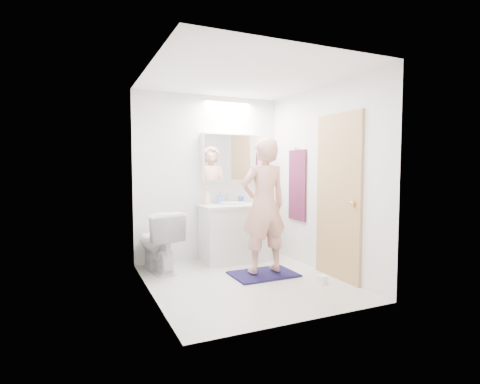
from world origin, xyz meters
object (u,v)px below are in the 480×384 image
medicine_cabinet (230,157)px  person (264,206)px  soap_bottle_b (220,198)px  toothbrush_cup (241,200)px  soap_bottle_a (207,197)px  toilet_paper_roll (322,280)px  vanity_cabinet (233,234)px  toilet (158,241)px

medicine_cabinet → person: 1.22m
soap_bottle_b → toothbrush_cup: size_ratio=1.71×
soap_bottle_a → toilet_paper_roll: bearing=-61.0°
soap_bottle_a → vanity_cabinet: bearing=-23.0°
vanity_cabinet → toilet: size_ratio=1.13×
toilet → toothbrush_cup: toothbrush_cup is taller
person → toilet_paper_roll: bearing=127.9°
person → soap_bottle_a: (-0.41, 0.99, 0.05)m
soap_bottle_a → medicine_cabinet: bearing=8.8°
vanity_cabinet → toothbrush_cup: (0.19, 0.16, 0.48)m
toilet_paper_roll → toilet: bearing=141.2°
toilet → person: 1.45m
vanity_cabinet → toilet: toilet is taller
vanity_cabinet → toilet_paper_roll: (0.52, -1.42, -0.34)m
toilet → person: size_ratio=0.48×
medicine_cabinet → soap_bottle_a: bearing=-171.2°
soap_bottle_b → toilet_paper_roll: bearing=-67.9°
toilet → soap_bottle_b: size_ratio=4.55×
toilet → soap_bottle_a: (0.76, 0.27, 0.53)m
soap_bottle_b → toilet_paper_roll: 1.93m
toilet → toilet_paper_roll: (1.63, -1.31, -0.35)m
toothbrush_cup → toilet_paper_roll: toothbrush_cup is taller
medicine_cabinet → toilet_paper_roll: (0.48, -1.63, -1.45)m
vanity_cabinet → soap_bottle_a: 0.66m
toilet → toilet_paper_roll: 2.12m
soap_bottle_b → toilet_paper_roll: (0.65, -1.60, -0.86)m
soap_bottle_a → toilet_paper_roll: (0.87, -1.57, -0.88)m
medicine_cabinet → toilet: medicine_cabinet is taller
soap_bottle_a → soap_bottle_b: bearing=7.7°
soap_bottle_a → toothbrush_cup: size_ratio=2.18×
soap_bottle_a → toilet: bearing=-160.7°
toilet → person: person is taller
medicine_cabinet → toilet: bearing=-164.1°
soap_bottle_a → toothbrush_cup: bearing=1.0°
toothbrush_cup → toilet: bearing=-168.1°
person → soap_bottle_b: person is taller
toilet_paper_roll → person: bearing=128.4°
soap_bottle_b → toothbrush_cup: 0.33m
medicine_cabinet → toothbrush_cup: bearing=-17.5°
toilet → toilet_paper_roll: bearing=131.1°
toothbrush_cup → medicine_cabinet: bearing=162.5°
medicine_cabinet → soap_bottle_a: size_ratio=3.93×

